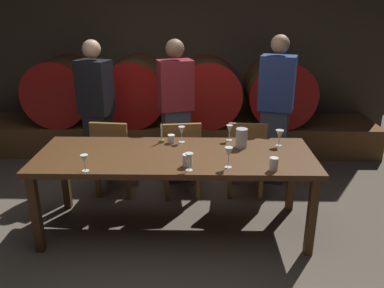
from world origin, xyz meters
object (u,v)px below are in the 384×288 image
Objects in this scene: chair_right at (246,155)px; candle_center at (162,137)px; wine_glass_right at (229,129)px; wine_glass_left at (182,131)px; guest_center at (176,112)px; wine_barrel_center_left at (135,90)px; chair_left at (113,154)px; wine_glass_center_right at (229,153)px; cup_center at (187,160)px; wine_glass_far_left at (84,160)px; guest_left at (97,110)px; pitcher at (241,138)px; wine_barrel_far_right at (278,91)px; chair_center at (182,155)px; wine_glass_far_right at (280,135)px; wine_glass_center_left at (189,158)px; wine_barrel_far_left at (63,90)px; wine_barrel_center_right at (208,91)px; dining_table at (175,161)px; guest_right at (275,110)px; cup_right at (274,164)px; cup_left at (171,139)px.

candle_center is (-0.88, -0.39, 0.34)m from chair_right.
wine_glass_left is at bearing -172.45° from wine_glass_right.
guest_center reaches higher than chair_right.
wine_barrel_center_left is 5.65× the size of wine_glass_left.
wine_glass_right reaches higher than chair_left.
wine_glass_center_right reaches higher than cup_center.
guest_center is at bearing 66.01° from wine_glass_far_left.
candle_center is at bearing 155.09° from guest_left.
pitcher and wine_glass_center_right have the same top height.
wine_barrel_center_left is 2.15m from wine_glass_right.
wine_barrel_far_right is 2.00m from chair_center.
wine_barrel_far_right reaches higher than wine_glass_far_right.
wine_glass_far_left is at bearing -156.28° from pitcher.
chair_right is at bearing -112.23° from wine_barrel_far_right.
wine_glass_center_left is 1.45× the size of cup_center.
wine_barrel_center_left is at bearing 180.00° from wine_barrel_far_right.
wine_barrel_far_left is 2.04m from wine_barrel_center_right.
wine_barrel_center_right is at bearing 0.00° from wine_barrel_center_left.
wine_barrel_center_left is at bearing -85.13° from chair_left.
guest_left is (-1.00, 1.19, 0.15)m from dining_table.
wine_glass_center_left is (-0.20, -2.51, 0.01)m from wine_barrel_center_right.
wine_glass_far_left is at bearing 96.86° from chair_left.
guest_right reaches higher than cup_right.
guest_right is 1.46m from candle_center.
cup_right reaches higher than chair_center.
cup_right is (0.80, -1.02, 0.34)m from chair_center.
cup_right is (1.83, -1.54, -0.02)m from guest_left.
wine_glass_center_right is at bearing 4.67° from wine_glass_far_left.
wine_barrel_center_right is 1.86m from wine_glass_left.
wine_glass_far_left is (0.01, -1.08, 0.39)m from chair_left.
wine_barrel_center_right is at bearing 98.10° from pitcher.
wine_glass_far_left is 0.90× the size of wine_glass_right.
guest_left is at bearing -24.70° from guest_center.
dining_table is at bearing 157.44° from cup_right.
dining_table is at bearing 151.17° from guest_left.
wine_glass_left reaches higher than wine_glass_far_left.
candle_center is at bearing 112.98° from wine_glass_center_left.
guest_right is at bearing 34.33° from cup_left.
pitcher reaches higher than cup_right.
chair_right is 0.52× the size of guest_center.
dining_table is 1.09m from guest_center.
wine_barrel_far_left is 5.65× the size of wine_glass_left.
wine_barrel_far_right is at bearing 55.20° from wine_glass_left.
wine_barrel_center_left is 1.24m from guest_center.
chair_center is at bearing 95.58° from cup_center.
pitcher is at bearing -56.35° from wine_barrel_center_left.
guest_left is 1.23m from candle_center.
candle_center is (-0.09, -0.77, -0.03)m from guest_center.
wine_glass_far_right is at bearing -49.11° from wine_barrel_center_left.
wine_glass_left is 0.59m from cup_center.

